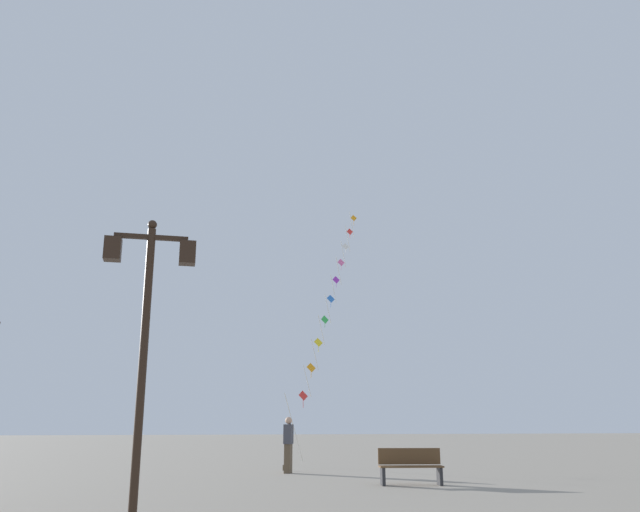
# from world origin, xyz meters

# --- Properties ---
(ground_plane) EXTENTS (160.00, 160.00, 0.00)m
(ground_plane) POSITION_xyz_m (0.00, 20.00, 0.00)
(ground_plane) COLOR gray
(twin_lantern_lamp_post) EXTENTS (1.53, 0.28, 4.93)m
(twin_lantern_lamp_post) POSITION_xyz_m (-1.95, 8.49, 3.42)
(twin_lantern_lamp_post) COLOR black
(twin_lantern_lamp_post) RESTS_ON ground_plane
(kite_train) EXTENTS (5.87, 11.10, 12.87)m
(kite_train) POSITION_xyz_m (5.34, 25.22, 6.79)
(kite_train) COLOR brown
(kite_train) RESTS_ON ground_plane
(kite_flyer) EXTENTS (0.40, 0.62, 1.71)m
(kite_flyer) POSITION_xyz_m (2.26, 18.20, 0.90)
(kite_flyer) COLOR brown
(kite_flyer) RESTS_ON ground_plane
(park_bench) EXTENTS (1.65, 0.71, 0.89)m
(park_bench) POSITION_xyz_m (4.56, 13.49, 0.45)
(park_bench) COLOR brown
(park_bench) RESTS_ON ground_plane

